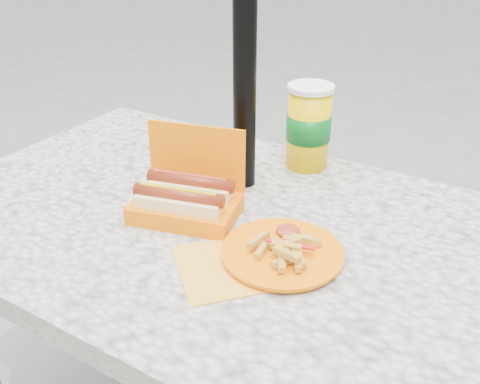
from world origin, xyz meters
The scene contains 5 objects.
picnic_table centered at (0.00, 0.00, 0.64)m, with size 1.20×0.80×0.75m.
umbrella_pole centered at (0.00, 0.16, 1.10)m, with size 0.05×0.05×2.20m, color black.
hotdog_box centered at (-0.03, -0.03, 0.79)m, with size 0.24×0.20×0.18m.
fries_plate centered at (0.21, -0.06, 0.76)m, with size 0.31×0.31×0.04m.
soda_cup centered at (0.08, 0.32, 0.85)m, with size 0.11×0.11×0.20m.
Camera 1 is at (0.57, -0.78, 1.33)m, focal length 40.00 mm.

